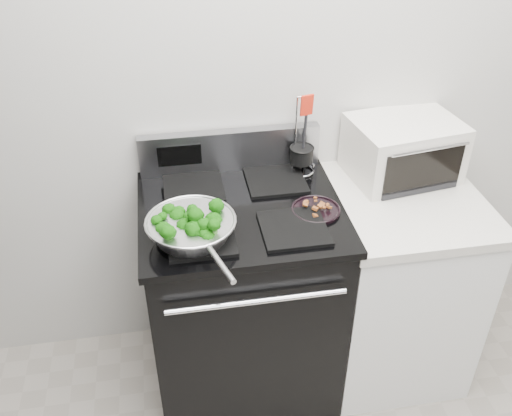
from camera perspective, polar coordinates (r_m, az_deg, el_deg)
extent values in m
cube|color=beige|center=(2.36, 4.48, 13.39)|extent=(4.00, 0.02, 2.70)
cube|color=black|center=(2.52, -1.33, -9.23)|extent=(0.76, 0.66, 0.92)
cube|color=black|center=(2.21, -1.50, -0.35)|extent=(0.79, 0.69, 0.03)
cube|color=#99999E|center=(2.41, -2.62, 5.80)|extent=(0.76, 0.05, 0.18)
cube|color=black|center=(2.05, -5.50, -3.01)|extent=(0.24, 0.24, 0.01)
cube|color=black|center=(2.09, 3.80, -2.05)|extent=(0.24, 0.24, 0.01)
cube|color=black|center=(2.33, -6.27, 2.05)|extent=(0.24, 0.24, 0.01)
cube|color=black|center=(2.37, 1.96, 2.82)|extent=(0.24, 0.24, 0.01)
cube|color=white|center=(2.69, 13.40, -7.56)|extent=(0.60, 0.66, 0.88)
cube|color=beige|center=(2.41, 14.84, 0.58)|extent=(0.62, 0.68, 0.04)
torus|color=silver|center=(2.02, -6.56, -1.27)|extent=(0.33, 0.33, 0.01)
cylinder|color=silver|center=(1.83, -3.57, -5.59)|extent=(0.08, 0.19, 0.02)
cylinder|color=black|center=(2.20, 5.99, -0.24)|extent=(0.19, 0.19, 0.01)
cylinder|color=black|center=(2.40, 4.58, 5.32)|extent=(0.10, 0.10, 0.07)
cylinder|color=black|center=(2.36, 4.67, 7.04)|extent=(0.01, 0.01, 0.21)
cube|color=red|center=(2.30, 4.84, 10.32)|extent=(0.05, 0.02, 0.09)
cube|color=silver|center=(2.49, 14.46, 5.79)|extent=(0.48, 0.39, 0.25)
cube|color=black|center=(2.37, 15.92, 3.62)|extent=(0.35, 0.06, 0.17)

